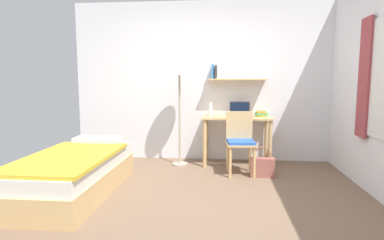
{
  "coord_description": "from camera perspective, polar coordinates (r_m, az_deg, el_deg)",
  "views": [
    {
      "loc": [
        0.27,
        -3.28,
        1.33
      ],
      "look_at": [
        -0.09,
        0.51,
        0.85
      ],
      "focal_mm": 29.78,
      "sensor_mm": 36.0,
      "label": 1
    }
  ],
  "objects": [
    {
      "name": "standing_lamp",
      "position": [
        4.91,
        -2.27,
        8.38
      ],
      "size": [
        0.4,
        0.4,
        1.63
      ],
      "color": "#B2A893",
      "rests_on": "ground_plane"
    },
    {
      "name": "water_bottle",
      "position": [
        5.05,
        3.3,
        1.96
      ],
      "size": [
        0.07,
        0.07,
        0.21
      ],
      "primitive_type": "cylinder",
      "color": "silver",
      "rests_on": "desk"
    },
    {
      "name": "bed",
      "position": [
        4.04,
        -20.35,
        -8.91
      ],
      "size": [
        0.9,
        1.88,
        0.54
      ],
      "color": "tan",
      "rests_on": "ground_plane"
    },
    {
      "name": "ground_plane",
      "position": [
        3.55,
        0.74,
        -14.82
      ],
      "size": [
        5.28,
        5.28,
        0.0
      ],
      "primitive_type": "plane",
      "color": "brown"
    },
    {
      "name": "laptop",
      "position": [
        5.09,
        8.56,
        1.38
      ],
      "size": [
        0.32,
        0.23,
        0.22
      ],
      "color": "black",
      "rests_on": "desk"
    },
    {
      "name": "handbag",
      "position": [
        4.54,
        12.47,
        -8.13
      ],
      "size": [
        0.33,
        0.13,
        0.43
      ],
      "color": "#99564C",
      "rests_on": "ground_plane"
    },
    {
      "name": "desk",
      "position": [
        5.03,
        8.01,
        -1.01
      ],
      "size": [
        1.07,
        0.54,
        0.77
      ],
      "color": "tan",
      "rests_on": "ground_plane"
    },
    {
      "name": "wall_back",
      "position": [
        5.31,
        2.65,
        6.86
      ],
      "size": [
        4.4,
        0.27,
        2.6
      ],
      "color": "white",
      "rests_on": "ground_plane"
    },
    {
      "name": "book_stack",
      "position": [
        5.09,
        12.31,
        1.11
      ],
      "size": [
        0.19,
        0.23,
        0.08
      ],
      "color": "gold",
      "rests_on": "desk"
    },
    {
      "name": "desk_chair",
      "position": [
        4.57,
        8.64,
        -3.49
      ],
      "size": [
        0.43,
        0.42,
        0.88
      ],
      "color": "tan",
      "rests_on": "ground_plane"
    }
  ]
}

